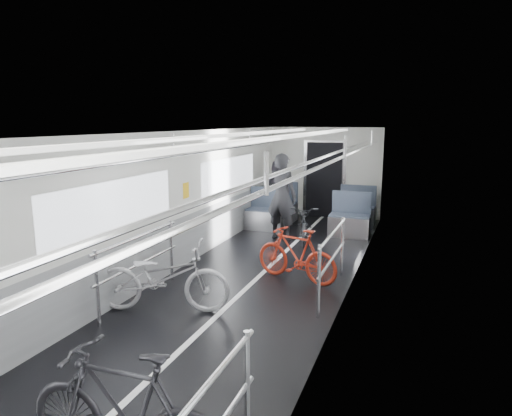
{
  "coord_description": "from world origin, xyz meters",
  "views": [
    {
      "loc": [
        2.45,
        -5.1,
        2.58
      ],
      "look_at": [
        0.0,
        1.61,
        1.2
      ],
      "focal_mm": 32.0,
      "sensor_mm": 36.0,
      "label": 1
    }
  ],
  "objects": [
    {
      "name": "person_standing",
      "position": [
        -0.38,
        4.26,
        0.95
      ],
      "size": [
        0.75,
        0.55,
        1.89
      ],
      "primitive_type": "imported",
      "rotation": [
        0.0,
        0.0,
        3.0
      ],
      "color": "black",
      "rests_on": "floor"
    },
    {
      "name": "bike_right_far",
      "position": [
        0.63,
        1.79,
        0.44
      ],
      "size": [
        1.53,
        0.8,
        0.88
      ],
      "primitive_type": "imported",
      "rotation": [
        0.0,
        0.0,
        -1.85
      ],
      "color": "#B12815",
      "rests_on": "floor"
    },
    {
      "name": "bike_right_near",
      "position": [
        0.56,
        -2.65,
        0.5
      ],
      "size": [
        1.68,
        0.51,
        1.0
      ],
      "primitive_type": "imported",
      "rotation": [
        0.0,
        0.0,
        -1.55
      ],
      "color": "black",
      "rests_on": "floor"
    },
    {
      "name": "car_shell",
      "position": [
        0.0,
        1.78,
        1.13
      ],
      "size": [
        3.02,
        14.01,
        2.41
      ],
      "color": "black",
      "rests_on": "ground"
    },
    {
      "name": "bike_aisle",
      "position": [
        0.16,
        4.16,
        0.42
      ],
      "size": [
        0.95,
        1.68,
        0.84
      ],
      "primitive_type": "imported",
      "rotation": [
        0.0,
        0.0,
        0.27
      ],
      "color": "black",
      "rests_on": "floor"
    },
    {
      "name": "person_seated",
      "position": [
        -0.87,
        5.52,
        0.81
      ],
      "size": [
        0.92,
        0.8,
        1.62
      ],
      "primitive_type": "imported",
      "rotation": [
        0.0,
        0.0,
        2.88
      ],
      "color": "#2E2B32",
      "rests_on": "floor"
    },
    {
      "name": "bike_left_far",
      "position": [
        -0.76,
        0.0,
        0.48
      ],
      "size": [
        1.94,
        1.14,
        0.96
      ],
      "primitive_type": "imported",
      "rotation": [
        0.0,
        0.0,
        1.86
      ],
      "color": "#9A999E",
      "rests_on": "floor"
    }
  ]
}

